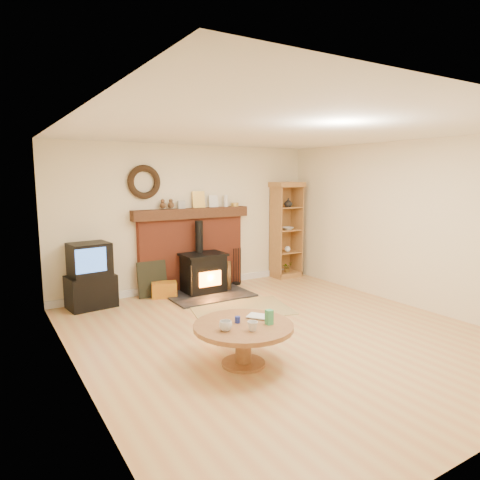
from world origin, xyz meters
TOP-DOWN VIEW (x-y plane):
  - ground at (0.00, 0.00)m, footprint 5.50×5.50m
  - room_shell at (-0.02, 0.09)m, footprint 5.02×5.52m
  - chimney_breast at (0.00, 2.67)m, footprint 2.20×0.22m
  - wood_stove at (0.04, 2.27)m, footprint 1.40×1.00m
  - area_rug at (0.10, 1.14)m, footprint 1.68×1.34m
  - tv_unit at (-1.84, 2.47)m, footprint 0.75×0.57m
  - curio_cabinet at (2.05, 2.55)m, footprint 0.62×0.45m
  - firelog_box at (-0.66, 2.40)m, footprint 0.48×0.39m
  - leaning_painting at (-0.81, 2.55)m, footprint 0.51×0.14m
  - fire_tools at (0.85, 2.50)m, footprint 0.19×0.16m
  - coffee_table at (-0.92, -0.55)m, footprint 1.09×1.09m

SIDE VIEW (x-z plane):
  - ground at x=0.00m, z-range 0.00..0.00m
  - area_rug at x=0.10m, z-range 0.00..0.01m
  - firelog_box at x=-0.66m, z-range 0.00..0.26m
  - fire_tools at x=0.85m, z-range -0.19..0.51m
  - leaning_painting at x=-0.81m, z-range 0.00..0.61m
  - wood_stove at x=0.04m, z-range -0.29..0.98m
  - coffee_table at x=-0.92m, z-range 0.06..0.69m
  - tv_unit at x=-1.84m, z-range -0.02..1.01m
  - chimney_breast at x=0.00m, z-range -0.09..1.69m
  - curio_cabinet at x=2.05m, z-range 0.00..1.93m
  - room_shell at x=-0.02m, z-range 0.41..3.02m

